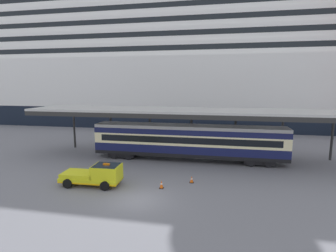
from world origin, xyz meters
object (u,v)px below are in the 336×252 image
(service_truck, at_px, (97,174))
(traffic_cone_near, at_px, (192,179))
(traffic_cone_mid, at_px, (161,184))
(cruise_ship, at_px, (212,68))
(train_carriage, at_px, (188,141))

(service_truck, distance_m, traffic_cone_near, 8.37)
(service_truck, height_order, traffic_cone_mid, service_truck)
(traffic_cone_near, bearing_deg, cruise_ship, 89.79)
(cruise_ship, bearing_deg, traffic_cone_mid, -93.35)
(cruise_ship, distance_m, train_carriage, 35.75)
(cruise_ship, distance_m, service_truck, 45.71)
(train_carriage, relative_size, service_truck, 4.12)
(traffic_cone_near, relative_size, traffic_cone_mid, 0.89)
(train_carriage, relative_size, traffic_cone_mid, 31.16)
(train_carriage, bearing_deg, cruise_ship, 87.74)
(cruise_ship, xyz_separation_m, traffic_cone_near, (-0.15, -41.23, -12.26))
(cruise_ship, distance_m, traffic_cone_near, 43.01)
(service_truck, bearing_deg, traffic_cone_near, 15.53)
(service_truck, distance_m, traffic_cone_mid, 5.72)
(cruise_ship, xyz_separation_m, traffic_cone_mid, (-2.52, -43.04, -12.22))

